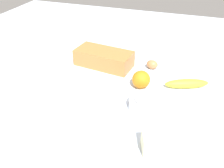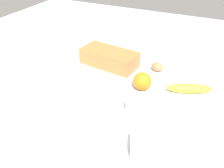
{
  "view_description": "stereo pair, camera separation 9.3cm",
  "coord_description": "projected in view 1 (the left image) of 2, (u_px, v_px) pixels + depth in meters",
  "views": [
    {
      "loc": [
        0.26,
        -0.77,
        0.58
      ],
      "look_at": [
        0.0,
        0.0,
        0.04
      ],
      "focal_mm": 37.88,
      "sensor_mm": 36.0,
      "label": 1
    },
    {
      "loc": [
        0.35,
        -0.74,
        0.58
      ],
      "look_at": [
        0.0,
        0.0,
        0.04
      ],
      "focal_mm": 37.88,
      "sensor_mm": 36.0,
      "label": 2
    }
  ],
  "objects": [
    {
      "name": "flour_bowl",
      "position": [
        67.0,
        103.0,
        0.88
      ],
      "size": [
        0.12,
        0.12,
        0.07
      ],
      "color": "white",
      "rests_on": "ground_plane"
    },
    {
      "name": "ground_plane",
      "position": [
        112.0,
        94.0,
        1.01
      ],
      "size": [
        2.4,
        2.4,
        0.02
      ],
      "primitive_type": "cube",
      "color": "silver"
    },
    {
      "name": "sugar_bowl",
      "position": [
        147.0,
        102.0,
        0.89
      ],
      "size": [
        0.14,
        0.14,
        0.07
      ],
      "color": "white",
      "rests_on": "ground_plane"
    },
    {
      "name": "banana",
      "position": [
        187.0,
        84.0,
        1.02
      ],
      "size": [
        0.19,
        0.11,
        0.04
      ],
      "primitive_type": "ellipsoid",
      "rotation": [
        0.0,
        0.0,
        0.38
      ],
      "color": "yellow",
      "rests_on": "ground_plane"
    },
    {
      "name": "orange_fruit",
      "position": [
        141.0,
        79.0,
        1.01
      ],
      "size": [
        0.08,
        0.08,
        0.08
      ],
      "primitive_type": "sphere",
      "color": "orange",
      "rests_on": "ground_plane"
    },
    {
      "name": "butter_block",
      "position": [
        157.0,
        143.0,
        0.72
      ],
      "size": [
        0.11,
        0.09,
        0.06
      ],
      "primitive_type": "cube",
      "rotation": [
        0.0,
        0.0,
        0.35
      ],
      "color": "#F4EDB2",
      "rests_on": "ground_plane"
    },
    {
      "name": "egg_near_butter",
      "position": [
        152.0,
        64.0,
        1.16
      ],
      "size": [
        0.06,
        0.05,
        0.04
      ],
      "primitive_type": "ellipsoid",
      "rotation": [
        0.0,
        1.57,
        6.09
      ],
      "color": "#BB7F4D",
      "rests_on": "ground_plane"
    },
    {
      "name": "loaf_pan",
      "position": [
        104.0,
        58.0,
        1.17
      ],
      "size": [
        0.29,
        0.16,
        0.08
      ],
      "rotation": [
        0.0,
        0.0,
        -0.13
      ],
      "color": "#B77A3D",
      "rests_on": "ground_plane"
    }
  ]
}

